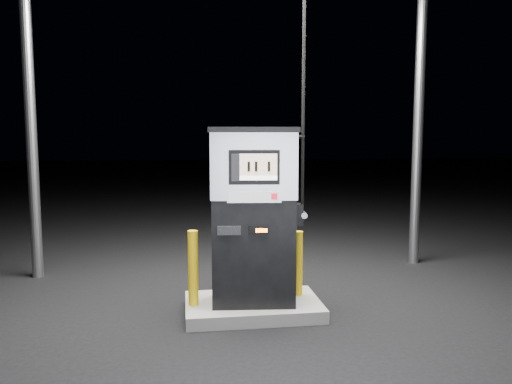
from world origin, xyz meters
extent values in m
plane|color=black|center=(0.00, 0.00, 0.00)|extent=(80.00, 80.00, 0.00)
cube|color=slate|center=(0.00, 0.00, 0.07)|extent=(1.60, 1.00, 0.15)
cylinder|color=gray|center=(-3.00, 2.00, 2.25)|extent=(0.16, 0.16, 4.50)
cylinder|color=gray|center=(3.00, 2.00, 2.25)|extent=(0.16, 0.16, 4.50)
cube|color=black|center=(0.00, -0.05, 0.78)|extent=(1.00, 0.64, 1.25)
cube|color=silver|center=(0.00, -0.05, 1.78)|extent=(1.02, 0.66, 0.75)
cube|color=black|center=(0.00, -0.05, 2.18)|extent=(1.07, 0.71, 0.06)
cube|color=black|center=(-0.03, -0.34, 1.77)|extent=(0.56, 0.09, 0.38)
cube|color=tan|center=(0.01, -0.36, 1.80)|extent=(0.41, 0.05, 0.24)
cube|color=white|center=(0.01, -0.36, 1.66)|extent=(0.41, 0.05, 0.05)
cube|color=silver|center=(-0.03, -0.34, 1.45)|extent=(0.60, 0.09, 0.14)
cube|color=#ACAFB4|center=(-0.03, -0.35, 1.45)|extent=(0.55, 0.06, 0.11)
cube|color=red|center=(0.19, -0.38, 1.45)|extent=(0.07, 0.01, 0.07)
cube|color=black|center=(0.02, -0.34, 1.07)|extent=(0.22, 0.04, 0.09)
cube|color=orange|center=(0.05, -0.35, 1.07)|extent=(0.13, 0.02, 0.05)
cube|color=black|center=(-0.31, -0.31, 1.07)|extent=(0.26, 0.05, 0.10)
cube|color=black|center=(0.52, -0.10, 1.20)|extent=(0.12, 0.19, 0.25)
cylinder|color=gray|center=(0.58, -0.11, 1.20)|extent=(0.09, 0.23, 0.07)
cylinder|color=black|center=(0.56, -0.16, 2.87)|extent=(0.04, 0.04, 3.10)
cylinder|color=yellow|center=(-0.71, -0.05, 0.59)|extent=(0.15, 0.15, 0.88)
cylinder|color=yellow|center=(0.59, 0.14, 0.55)|extent=(0.14, 0.14, 0.80)
camera|label=1|loc=(-0.79, -5.73, 2.11)|focal=35.00mm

